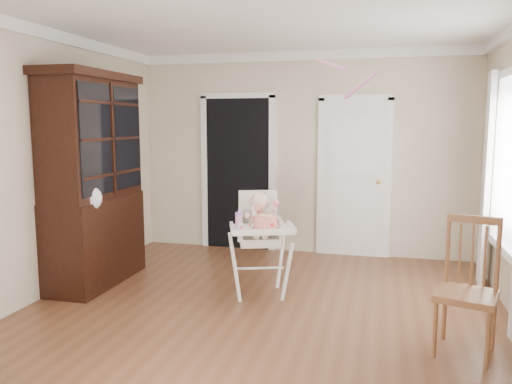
% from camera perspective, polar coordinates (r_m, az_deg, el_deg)
% --- Properties ---
extents(floor, '(5.00, 5.00, 0.00)m').
position_cam_1_polar(floor, '(4.66, 0.14, -14.29)').
color(floor, brown).
rests_on(floor, ground).
extents(ceiling, '(5.00, 5.00, 0.00)m').
position_cam_1_polar(ceiling, '(4.42, 0.16, 20.16)').
color(ceiling, white).
rests_on(ceiling, wall_back).
extents(wall_back, '(4.50, 0.00, 4.50)m').
position_cam_1_polar(wall_back, '(6.78, 5.28, 4.36)').
color(wall_back, beige).
rests_on(wall_back, floor).
extents(wall_left, '(0.00, 5.00, 5.00)m').
position_cam_1_polar(wall_left, '(5.35, -23.98, 2.80)').
color(wall_left, beige).
rests_on(wall_left, floor).
extents(crown_molding, '(4.50, 5.00, 0.12)m').
position_cam_1_polar(crown_molding, '(4.41, 0.16, 19.40)').
color(crown_molding, white).
rests_on(crown_molding, ceiling).
extents(doorway, '(1.06, 0.05, 2.22)m').
position_cam_1_polar(doorway, '(6.98, -2.09, 2.50)').
color(doorway, black).
rests_on(doorway, wall_back).
extents(closet_door, '(0.96, 0.09, 2.13)m').
position_cam_1_polar(closet_door, '(6.72, 11.13, 1.43)').
color(closet_door, white).
rests_on(closet_door, wall_back).
extents(window_right, '(0.13, 1.84, 2.30)m').
position_cam_1_polar(window_right, '(5.14, 26.84, 1.75)').
color(window_right, white).
rests_on(window_right, wall_right).
extents(high_chair, '(0.83, 0.93, 1.09)m').
position_cam_1_polar(high_chair, '(5.09, 0.40, -4.48)').
color(high_chair, white).
rests_on(high_chair, floor).
extents(baby, '(0.35, 0.26, 0.47)m').
position_cam_1_polar(baby, '(5.08, 0.39, -2.72)').
color(baby, beige).
rests_on(baby, high_chair).
extents(cake, '(0.28, 0.28, 0.13)m').
position_cam_1_polar(cake, '(4.78, 1.12, -3.46)').
color(cake, silver).
rests_on(cake, high_chair).
extents(sippy_cup, '(0.07, 0.07, 0.17)m').
position_cam_1_polar(sippy_cup, '(4.91, -2.00, -3.06)').
color(sippy_cup, '#CF7EB2').
rests_on(sippy_cup, high_chair).
extents(china_cabinet, '(0.61, 1.36, 2.30)m').
position_cam_1_polar(china_cabinet, '(5.70, -18.10, 1.33)').
color(china_cabinet, black).
rests_on(china_cabinet, floor).
extents(dining_chair, '(0.53, 0.53, 1.05)m').
position_cam_1_polar(dining_chair, '(4.21, 23.01, -10.33)').
color(dining_chair, brown).
rests_on(dining_chair, floor).
extents(streamer, '(0.30, 0.42, 0.15)m').
position_cam_1_polar(streamer, '(4.33, 8.54, 14.24)').
color(streamer, pink).
rests_on(streamer, ceiling).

